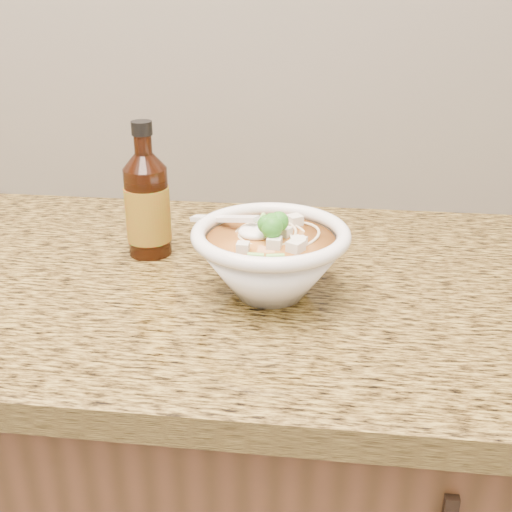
# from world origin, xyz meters

# --- Properties ---
(cabinet) EXTENTS (4.00, 0.65, 0.86)m
(cabinet) POSITION_xyz_m (0.00, 1.68, 0.43)
(cabinet) COLOR #372110
(cabinet) RESTS_ON ground
(counter_slab) EXTENTS (4.00, 0.68, 0.04)m
(counter_slab) POSITION_xyz_m (0.00, 1.68, 0.88)
(counter_slab) COLOR olive
(counter_slab) RESTS_ON cabinet
(soup_bowl) EXTENTS (0.23, 0.22, 0.12)m
(soup_bowl) POSITION_xyz_m (0.28, 1.62, 0.95)
(soup_bowl) COLOR white
(soup_bowl) RESTS_ON counter_slab
(hot_sauce_bottle) EXTENTS (0.07, 0.07, 0.21)m
(hot_sauce_bottle) POSITION_xyz_m (0.08, 1.73, 0.98)
(hot_sauce_bottle) COLOR #321206
(hot_sauce_bottle) RESTS_ON counter_slab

